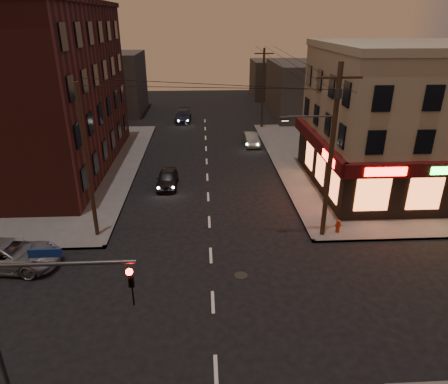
{
  "coord_description": "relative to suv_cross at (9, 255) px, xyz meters",
  "views": [
    {
      "loc": [
        -0.3,
        -15.01,
        12.13
      ],
      "look_at": [
        0.82,
        5.49,
        3.2
      ],
      "focal_mm": 32.0,
      "sensor_mm": 36.0,
      "label": 1
    }
  ],
  "objects": [
    {
      "name": "ground",
      "position": [
        10.64,
        -3.49,
        -0.74
      ],
      "size": [
        120.0,
        120.0,
        0.0
      ],
      "primitive_type": "plane",
      "color": "black",
      "rests_on": "ground"
    },
    {
      "name": "sidewalk_ne",
      "position": [
        28.64,
        15.51,
        -0.66
      ],
      "size": [
        24.0,
        28.0,
        0.15
      ],
      "primitive_type": "cube",
      "color": "#514F4C",
      "rests_on": "ground"
    },
    {
      "name": "sidewalk_nw",
      "position": [
        -7.36,
        15.51,
        -0.66
      ],
      "size": [
        24.0,
        28.0,
        0.15
      ],
      "primitive_type": "cube",
      "color": "#514F4C",
      "rests_on": "ground"
    },
    {
      "name": "pizza_building",
      "position": [
        26.57,
        9.93,
        4.61
      ],
      "size": [
        15.85,
        12.85,
        10.5
      ],
      "color": "tan",
      "rests_on": "sidewalk_ne"
    },
    {
      "name": "brick_apartment",
      "position": [
        -3.86,
        15.51,
        5.91
      ],
      "size": [
        12.0,
        20.0,
        13.0
      ],
      "primitive_type": "cube",
      "color": "#4D1E18",
      "rests_on": "sidewalk_nw"
    },
    {
      "name": "bg_building_ne_a",
      "position": [
        24.64,
        34.51,
        2.76
      ],
      "size": [
        10.0,
        12.0,
        7.0
      ],
      "primitive_type": "cube",
      "color": "#3F3D3A",
      "rests_on": "ground"
    },
    {
      "name": "bg_building_nw",
      "position": [
        -2.36,
        38.51,
        3.26
      ],
      "size": [
        9.0,
        10.0,
        8.0
      ],
      "primitive_type": "cube",
      "color": "#3F3D3A",
      "rests_on": "ground"
    },
    {
      "name": "bg_building_ne_b",
      "position": [
        22.64,
        48.51,
        2.26
      ],
      "size": [
        8.0,
        8.0,
        6.0
      ],
      "primitive_type": "cube",
      "color": "#3F3D3A",
      "rests_on": "ground"
    },
    {
      "name": "utility_pole_main",
      "position": [
        17.32,
        2.31,
        5.02
      ],
      "size": [
        4.2,
        0.44,
        10.0
      ],
      "color": "#382619",
      "rests_on": "sidewalk_ne"
    },
    {
      "name": "utility_pole_far",
      "position": [
        17.44,
        28.51,
        3.91
      ],
      "size": [
        0.26,
        0.26,
        9.0
      ],
      "primitive_type": "cylinder",
      "color": "#382619",
      "rests_on": "sidewalk_ne"
    },
    {
      "name": "utility_pole_west",
      "position": [
        3.84,
        3.01,
        3.91
      ],
      "size": [
        0.24,
        0.24,
        9.0
      ],
      "primitive_type": "cylinder",
      "color": "#382619",
      "rests_on": "sidewalk_nw"
    },
    {
      "name": "traffic_signal",
      "position": [
        5.07,
        -9.1,
        3.42
      ],
      "size": [
        4.49,
        0.32,
        6.47
      ],
      "color": "#333538",
      "rests_on": "ground"
    },
    {
      "name": "suv_cross",
      "position": [
        0.0,
        0.0,
        0.0
      ],
      "size": [
        5.51,
        2.94,
        1.47
      ],
      "primitive_type": "imported",
      "rotation": [
        0.0,
        0.0,
        1.47
      ],
      "color": "gray",
      "rests_on": "ground"
    },
    {
      "name": "sedan_near",
      "position": [
        7.49,
        10.75,
        -0.08
      ],
      "size": [
        1.59,
        3.86,
        1.31
      ],
      "primitive_type": "imported",
      "rotation": [
        0.0,
        0.0,
        -0.01
      ],
      "color": "black",
      "rests_on": "ground"
    },
    {
      "name": "sedan_mid",
      "position": [
        15.35,
        21.51,
        -0.1
      ],
      "size": [
        1.55,
        3.94,
        1.28
      ],
      "primitive_type": "imported",
      "rotation": [
        0.0,
        0.0,
        0.05
      ],
      "color": "slate",
      "rests_on": "ground"
    },
    {
      "name": "sedan_far",
      "position": [
        7.87,
        32.42,
        -0.04
      ],
      "size": [
        2.11,
        4.85,
        1.39
      ],
      "primitive_type": "imported",
      "rotation": [
        0.0,
        0.0,
        -0.03
      ],
      "color": "#181D30",
      "rests_on": "ground"
    },
    {
      "name": "fire_hydrant",
      "position": [
        18.44,
        2.51,
        -0.14
      ],
      "size": [
        0.36,
        0.36,
        0.82
      ],
      "rotation": [
        0.0,
        0.0,
        0.1
      ],
      "color": "maroon",
      "rests_on": "sidewalk_ne"
    }
  ]
}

